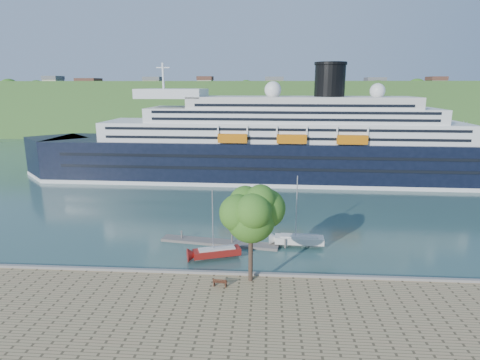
% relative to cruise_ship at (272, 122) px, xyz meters
% --- Properties ---
extents(ground, '(400.00, 400.00, 0.00)m').
position_rel_cruise_ship_xyz_m(ground, '(-8.55, -52.85, -13.84)').
color(ground, '#2A4B48').
rests_on(ground, ground).
extents(far_hillside, '(400.00, 50.00, 24.00)m').
position_rel_cruise_ship_xyz_m(far_hillside, '(-8.55, 92.15, -1.84)').
color(far_hillside, '#3A5C25').
rests_on(far_hillside, ground).
extents(quay_coping, '(220.00, 0.50, 0.30)m').
position_rel_cruise_ship_xyz_m(quay_coping, '(-8.55, -53.05, -12.69)').
color(quay_coping, slate).
rests_on(quay_coping, promenade).
extents(cruise_ship, '(123.51, 20.06, 27.67)m').
position_rel_cruise_ship_xyz_m(cruise_ship, '(0.00, 0.00, 0.00)').
color(cruise_ship, black).
rests_on(cruise_ship, ground).
extents(park_bench, '(1.65, 0.82, 1.02)m').
position_rel_cruise_ship_xyz_m(park_bench, '(-6.01, -55.92, -12.32)').
color(park_bench, '#4B2415').
rests_on(park_bench, promenade).
extents(promenade_tree, '(7.31, 7.31, 12.11)m').
position_rel_cruise_ship_xyz_m(promenade_tree, '(-2.74, -54.35, -6.78)').
color(promenade_tree, '#286219').
rests_on(promenade_tree, promenade).
extents(floating_pontoon, '(17.42, 4.64, 0.38)m').
position_rel_cruise_ship_xyz_m(floating_pontoon, '(-7.84, -41.55, -13.64)').
color(floating_pontoon, slate).
rests_on(floating_pontoon, ground).
extents(sailboat_red, '(7.20, 4.10, 8.98)m').
position_rel_cruise_ship_xyz_m(sailboat_red, '(-7.55, -46.65, -9.35)').
color(sailboat_red, maroon).
rests_on(sailboat_red, ground).
extents(sailboat_white_far, '(7.72, 2.38, 9.88)m').
position_rel_cruise_ship_xyz_m(sailboat_white_far, '(3.68, -41.71, -8.89)').
color(sailboat_white_far, silver).
rests_on(sailboat_white_far, ground).
extents(tender_launch, '(7.54, 4.40, 1.97)m').
position_rel_cruise_ship_xyz_m(tender_launch, '(-4.64, -26.50, -12.85)').
color(tender_launch, '#C5660B').
rests_on(tender_launch, ground).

